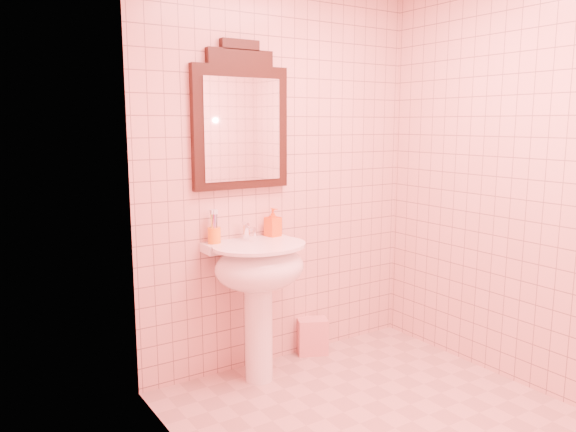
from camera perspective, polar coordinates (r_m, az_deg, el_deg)
floor at (r=3.18m, az=10.84°, el=-20.41°), size 2.20×2.20×0.00m
back_wall at (r=3.64m, az=-0.63°, el=4.31°), size 2.00×0.02×2.50m
pedestal_sink at (r=3.40m, az=-2.98°, el=-6.18°), size 0.58×0.58×0.86m
faucet at (r=3.45m, az=-4.15°, el=-1.53°), size 0.04×0.16×0.11m
mirror at (r=3.45m, az=-4.81°, el=9.58°), size 0.64×0.06×0.89m
toothbrush_cup at (r=3.39m, az=-7.50°, el=-1.90°), size 0.08×0.08×0.18m
soap_dispenser at (r=3.56m, az=-1.55°, el=-0.64°), size 0.10×0.10×0.18m
towel at (r=3.96m, az=2.49°, el=-12.09°), size 0.24×0.21×0.25m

